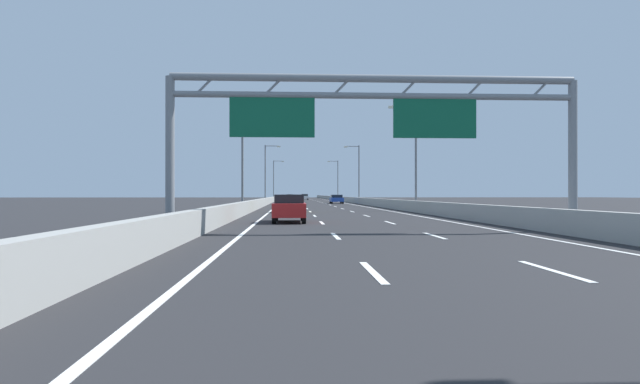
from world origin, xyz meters
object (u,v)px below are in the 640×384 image
streetlamp_left_distant (275,178)px  yellow_car (291,203)px  sign_gantry (370,112)px  blue_car (337,199)px  streetlamp_right_far (358,170)px  white_car (305,197)px  streetlamp_right_distant (337,178)px  green_car (290,197)px  streetlamp_left_mid (245,150)px  streetlamp_right_mid (413,150)px  red_car (289,208)px  streetlamp_left_far (267,170)px

streetlamp_left_distant → yellow_car: size_ratio=2.24×
sign_gantry → blue_car: bearing=86.6°
streetlamp_right_far → white_car: streetlamp_right_far is taller
streetlamp_right_distant → green_car: (-11.30, -0.07, -4.67)m
streetlamp_right_distant → white_car: 10.83m
streetlamp_left_mid → white_car: (7.35, 88.77, -4.64)m
sign_gantry → streetlamp_right_mid: streetlamp_right_mid is taller
sign_gantry → red_car: bearing=114.0°
streetlamp_right_distant → yellow_car: streetlamp_right_distant is taller
streetlamp_left_distant → white_car: bearing=40.0°
streetlamp_right_mid → red_car: (-10.98, -18.82, -4.63)m
streetlamp_right_mid → streetlamp_left_far: size_ratio=1.00×
streetlamp_left_mid → streetlamp_left_far: size_ratio=1.00×
streetlamp_left_mid → streetlamp_right_mid: same height
streetlamp_right_distant → red_car: size_ratio=2.13×
streetlamp_left_mid → blue_car: 37.52m
blue_car → white_car: 53.32m
streetlamp_right_far → yellow_car: 45.57m
yellow_car → blue_car: (6.94, 38.28, -0.02)m
red_car → white_car: bearing=88.2°
streetlamp_left_distant → blue_car: bearing=-76.9°
yellow_car → red_car: bearing=-90.3°
streetlamp_left_far → yellow_car: size_ratio=2.24×
red_car → streetlamp_left_far: bearing=93.8°
streetlamp_left_mid → green_car: bearing=87.5°
streetlamp_right_far → streetlamp_right_mid: bearing=-90.0°
white_car → red_car: bearing=-91.8°
sign_gantry → blue_car: size_ratio=3.70×
streetlamp_left_far → red_car: (3.95, -60.12, -4.63)m
streetlamp_right_far → streetlamp_left_distant: same height
streetlamp_right_mid → yellow_car: streetlamp_right_mid is taller
streetlamp_left_distant → streetlamp_right_distant: (14.93, 0.00, 0.00)m
sign_gantry → blue_car: sign_gantry is taller
streetlamp_left_far → streetlamp_left_distant: (0.00, 41.30, 0.00)m
streetlamp_left_mid → streetlamp_right_distant: bearing=79.8°
streetlamp_left_mid → blue_car: streetlamp_left_mid is taller
streetlamp_left_far → streetlamp_right_distant: size_ratio=1.00×
streetlamp_left_mid → yellow_car: bearing=-33.8°
blue_car → streetlamp_right_far: bearing=55.4°
sign_gantry → red_car: sign_gantry is taller
streetlamp_left_far → streetlamp_right_far: bearing=0.0°
streetlamp_left_far → blue_car: streetlamp_left_far is taller
streetlamp_left_distant → streetlamp_right_distant: same height
streetlamp_left_mid → streetlamp_right_mid: bearing=0.0°
red_car → streetlamp_right_mid: bearing=59.7°
streetlamp_left_distant → streetlamp_right_far: bearing=-70.1°
white_car → streetlamp_left_far: bearing=-98.8°
sign_gantry → green_car: bearing=91.9°
sign_gantry → green_car: (-3.63, 108.80, -4.10)m
streetlamp_left_mid → red_car: streetlamp_left_mid is taller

